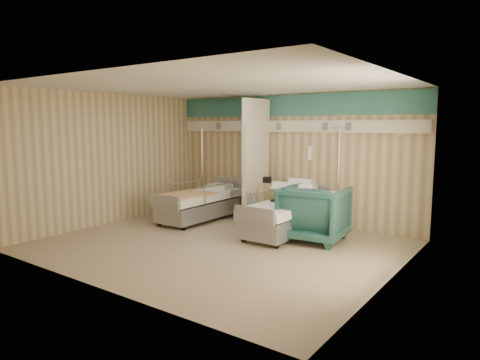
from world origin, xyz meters
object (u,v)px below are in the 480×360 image
at_px(iv_stand_left, 203,193).
at_px(bedside_cabinet, 260,201).
at_px(bed_left, 199,207).
at_px(visitor_armchair, 314,213).
at_px(bed_right, 285,219).
at_px(iv_stand_right, 337,209).

bearing_deg(iv_stand_left, bedside_cabinet, -2.05).
bearing_deg(iv_stand_left, bed_left, -53.48).
distance_m(visitor_armchair, iv_stand_left, 3.70).
relative_size(bed_right, bed_left, 1.00).
xyz_separation_m(visitor_armchair, iv_stand_right, (0.03, 0.99, -0.09)).
bearing_deg(visitor_armchair, iv_stand_left, -21.11).
distance_m(bed_left, bedside_cabinet, 1.39).
height_order(iv_stand_right, iv_stand_left, iv_stand_right).
distance_m(bed_right, iv_stand_right, 1.18).
bearing_deg(bed_right, visitor_armchair, -3.11).
bearing_deg(iv_stand_left, visitor_armchair, -15.65).
height_order(bed_left, bedside_cabinet, bedside_cabinet).
bearing_deg(bed_right, iv_stand_right, 54.72).
distance_m(bedside_cabinet, iv_stand_right, 1.83).
relative_size(bed_left, visitor_armchair, 1.91).
bearing_deg(bed_right, iv_stand_left, 161.71).
bearing_deg(visitor_armchair, bedside_cabinet, -32.92).
height_order(bed_right, visitor_armchair, visitor_armchair).
relative_size(bed_right, bedside_cabinet, 2.54).
bearing_deg(bedside_cabinet, iv_stand_right, 1.85).
distance_m(bed_left, iv_stand_left, 1.20).
distance_m(bed_left, visitor_armchair, 2.86).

